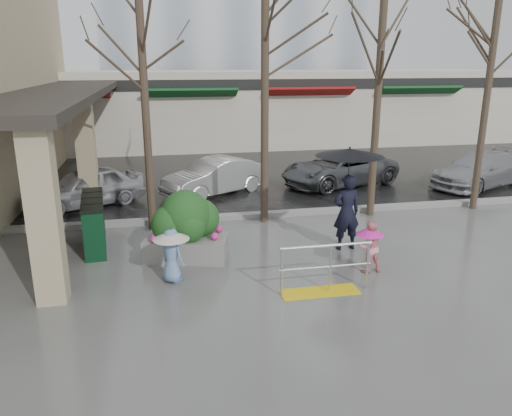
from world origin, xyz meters
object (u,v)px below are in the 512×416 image
object	(u,v)px
car_d	(480,170)
child_blue	(172,249)
tree_midwest	(265,32)
tree_east	(495,29)
child_pink	(369,244)
news_boxes	(94,222)
tree_mideast	(381,47)
tree_west	(141,37)
car_a	(86,187)
car_b	(215,176)
handrail	(323,275)
car_c	(339,169)
planter	(186,226)
woman	(348,186)

from	to	relation	value
car_d	child_blue	bearing A→B (deg)	-84.33
tree_midwest	car_d	bearing A→B (deg)	16.50
tree_east	car_d	bearing A→B (deg)	52.67
child_pink	news_boxes	xyz separation A→B (m)	(-6.09, 2.84, -0.02)
tree_mideast	child_blue	bearing A→B (deg)	-148.85
tree_west	car_d	xyz separation A→B (m)	(11.98, 2.60, -4.45)
car_a	car_d	bearing A→B (deg)	61.56
tree_east	car_b	bearing A→B (deg)	156.49
news_boxes	car_a	distance (m)	3.90
handrail	tree_mideast	world-z (taller)	tree_mideast
tree_east	car_a	size ratio (longest dim) A/B	1.95
handrail	child_pink	xyz separation A→B (m)	(1.33, 0.80, 0.27)
tree_midwest	car_c	bearing A→B (deg)	45.79
tree_midwest	child_pink	distance (m)	6.26
child_pink	car_c	world-z (taller)	car_c
tree_east	planter	xyz separation A→B (m)	(-9.20, -2.43, -4.59)
woman	car_d	world-z (taller)	woman
tree_midwest	woman	size ratio (longest dim) A/B	2.73
child_blue	car_b	distance (m)	7.30
tree_mideast	car_c	distance (m)	5.71
tree_midwest	handrail	bearing A→B (deg)	-88.09
tree_east	news_boxes	distance (m)	12.41
tree_east	child_pink	world-z (taller)	tree_east
woman	news_boxes	world-z (taller)	woman
tree_mideast	child_pink	world-z (taller)	tree_mideast
car_b	car_c	world-z (taller)	same
car_c	news_boxes	bearing A→B (deg)	-77.66
woman	planter	world-z (taller)	woman
news_boxes	car_b	distance (m)	5.80
woman	car_c	world-z (taller)	woman
tree_mideast	tree_midwest	bearing A→B (deg)	180.00
tree_midwest	car_b	size ratio (longest dim) A/B	1.83
handrail	planter	world-z (taller)	planter
tree_midwest	car_c	xyz separation A→B (m)	(3.71, 3.81, -4.60)
child_blue	car_a	xyz separation A→B (m)	(-2.48, 6.36, -0.09)
child_blue	car_a	size ratio (longest dim) A/B	0.32
car_b	car_c	bearing A→B (deg)	65.06
tree_midwest	woman	xyz separation A→B (m)	(1.49, -2.58, -3.62)
woman	planter	xyz separation A→B (m)	(-3.89, 0.14, -0.82)
tree_west	car_c	size ratio (longest dim) A/B	1.50
child_pink	car_b	distance (m)	7.81
handrail	child_blue	distance (m)	3.17
child_blue	planter	bearing A→B (deg)	-62.28
news_boxes	car_b	size ratio (longest dim) A/B	0.60
planter	tree_midwest	bearing A→B (deg)	45.39
car_b	tree_west	bearing A→B (deg)	-62.72
tree_midwest	planter	world-z (taller)	tree_midwest
child_pink	planter	bearing A→B (deg)	-27.17
tree_mideast	car_b	world-z (taller)	tree_mideast
tree_east	tree_west	bearing A→B (deg)	180.00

